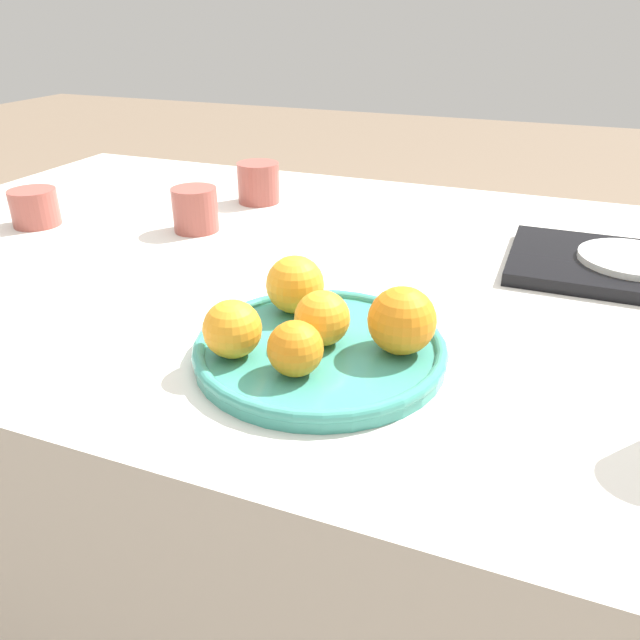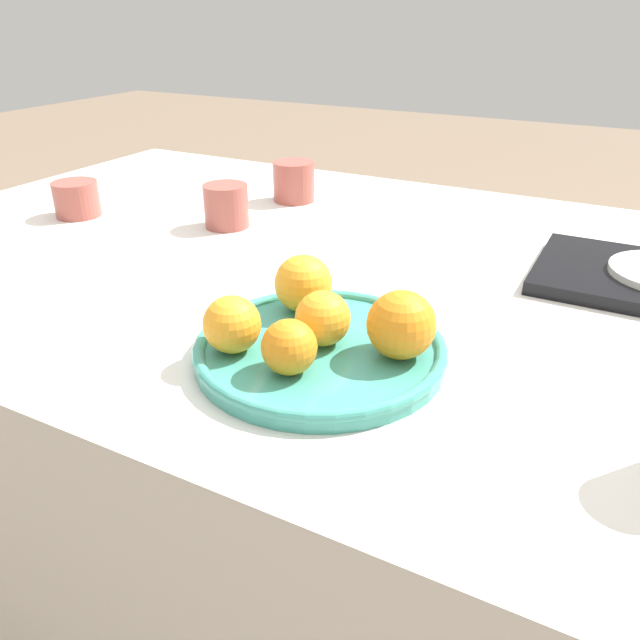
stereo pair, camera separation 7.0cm
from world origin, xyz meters
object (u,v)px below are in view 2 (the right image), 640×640
at_px(fruit_platter, 320,349).
at_px(orange_4, 323,318).
at_px(cup_0, 77,199).
at_px(orange_3, 303,284).
at_px(orange_0, 289,347).
at_px(orange_2, 401,325).
at_px(cup_1, 294,181).
at_px(cup_2, 226,206).
at_px(orange_1, 232,324).

bearing_deg(fruit_platter, orange_4, 91.19).
bearing_deg(cup_0, orange_4, -20.79).
bearing_deg(orange_3, orange_0, -66.41).
distance_m(orange_0, orange_2, 0.13).
xyz_separation_m(orange_0, cup_0, (-0.67, 0.33, -0.01)).
relative_size(orange_0, cup_1, 0.71).
distance_m(orange_2, cup_1, 0.68).
relative_size(fruit_platter, orange_2, 3.81).
bearing_deg(orange_4, cup_1, 123.06).
bearing_deg(orange_2, orange_0, -136.17).
relative_size(orange_4, cup_2, 0.80).
bearing_deg(orange_0, cup_0, 153.93).
height_order(fruit_platter, orange_4, orange_4).
bearing_deg(fruit_platter, cup_0, 158.69).
xyz_separation_m(orange_2, cup_1, (-0.44, 0.52, -0.01)).
bearing_deg(cup_2, orange_0, -47.51).
height_order(orange_2, orange_4, orange_2).
xyz_separation_m(orange_3, cup_0, (-0.61, 0.19, -0.02)).
height_order(orange_3, cup_0, orange_3).
distance_m(cup_0, cup_1, 0.43).
relative_size(orange_4, cup_0, 0.76).
height_order(orange_3, cup_2, orange_3).
height_order(orange_2, cup_1, orange_2).
height_order(orange_4, cup_2, orange_4).
xyz_separation_m(orange_0, orange_2, (0.09, 0.09, 0.01)).
relative_size(orange_1, cup_1, 0.77).
bearing_deg(orange_3, fruit_platter, -49.43).
distance_m(orange_2, orange_4, 0.09).
bearing_deg(cup_1, orange_4, -56.94).
bearing_deg(cup_2, cup_0, -164.36).
relative_size(orange_1, cup_2, 0.81).
bearing_deg(fruit_platter, orange_3, 130.57).
bearing_deg(orange_2, orange_4, -170.12).
xyz_separation_m(orange_2, orange_4, (-0.09, -0.02, -0.01)).
relative_size(orange_2, cup_0, 0.91).
distance_m(orange_2, orange_3, 0.16).
height_order(orange_3, orange_4, orange_3).
bearing_deg(orange_0, cup_1, 119.71).
bearing_deg(orange_0, orange_4, 88.37).
xyz_separation_m(cup_0, cup_2, (0.29, 0.08, 0.01)).
distance_m(orange_3, orange_4, 0.09).
distance_m(cup_1, cup_2, 0.20).
relative_size(fruit_platter, orange_4, 4.56).
xyz_separation_m(orange_0, orange_1, (-0.08, 0.01, 0.00)).
bearing_deg(orange_1, orange_3, 81.34).
relative_size(orange_0, orange_4, 0.94).
relative_size(orange_1, cup_0, 0.77).
xyz_separation_m(orange_4, cup_1, (-0.35, 0.54, -0.01)).
bearing_deg(orange_0, orange_2, 43.83).
bearing_deg(cup_2, orange_4, -41.78).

